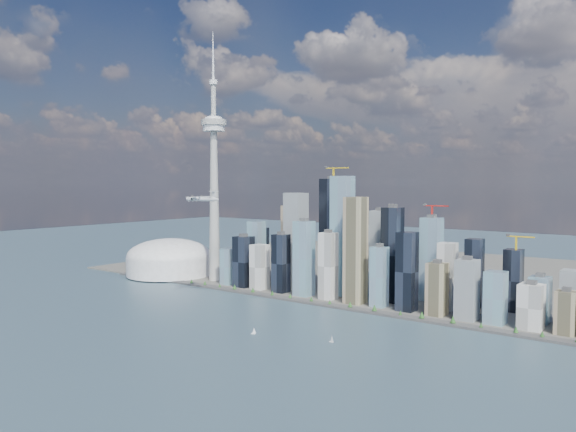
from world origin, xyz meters
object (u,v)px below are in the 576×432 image
Objects in this scene: needle_tower at (214,176)px; sailboat_east at (332,340)px; airplane at (202,199)px; sailboat_west at (254,332)px; dome_stadium at (169,259)px.

sailboat_east is at bearing -28.02° from needle_tower.
airplane reaches higher than sailboat_west.
needle_tower is 7.20× the size of airplane.
dome_stadium is 565.74m from sailboat_west.
needle_tower is 234.52m from airplane.
needle_tower is at bearing 166.57° from sailboat_east.
airplane reaches higher than sailboat_east.
airplane is 301.35m from sailboat_west.
airplane is 7.29× the size of sailboat_west.
sailboat_west is 119.41m from sailboat_east.
needle_tower reaches higher than dome_stadium.
sailboat_west is at bearing -38.52° from needle_tower.
sailboat_west is (354.59, -282.28, -232.47)m from needle_tower.
dome_stadium is 18.34× the size of sailboat_east.
dome_stadium is 365.14m from airplane.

